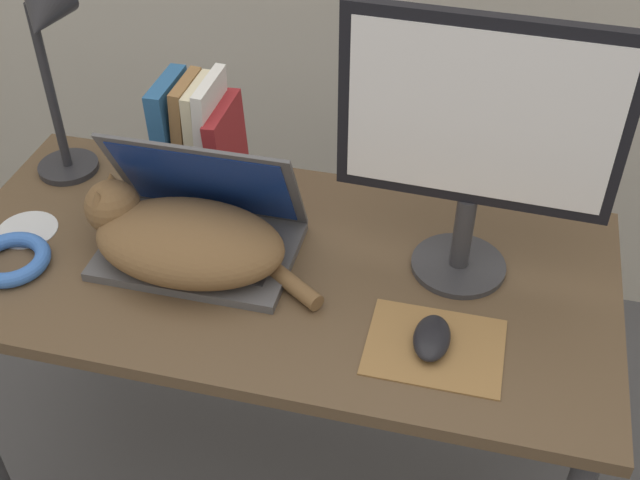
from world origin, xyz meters
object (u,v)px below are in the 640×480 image
at_px(desk_lamp, 48,50).
at_px(computer_mouse, 432,338).
at_px(laptop, 201,229).
at_px(cable_coil, 11,259).
at_px(book_row, 198,137).
at_px(external_monitor, 477,135).
at_px(cd_disc, 27,230).
at_px(cat, 181,238).

bearing_deg(desk_lamp, computer_mouse, -20.38).
bearing_deg(laptop, cable_coil, -157.91).
relative_size(computer_mouse, book_row, 0.43).
distance_m(laptop, computer_mouse, 0.49).
xyz_separation_m(laptop, computer_mouse, (0.47, -0.15, -0.03)).
relative_size(external_monitor, cable_coil, 3.40).
bearing_deg(laptop, book_row, 109.94).
relative_size(computer_mouse, cable_coil, 0.72).
bearing_deg(computer_mouse, desk_lamp, 159.62).
distance_m(external_monitor, book_row, 0.61).
bearing_deg(cd_disc, external_monitor, 6.20).
xyz_separation_m(laptop, desk_lamp, (-0.34, 0.15, 0.26)).
xyz_separation_m(computer_mouse, cable_coil, (-0.80, 0.01, -0.00)).
xyz_separation_m(external_monitor, cable_coil, (-0.82, -0.19, -0.28)).
distance_m(laptop, desk_lamp, 0.45).
xyz_separation_m(cable_coil, cd_disc, (-0.03, 0.10, -0.01)).
bearing_deg(desk_lamp, cat, -31.91).
height_order(laptop, desk_lamp, desk_lamp).
relative_size(book_row, cd_disc, 2.09).
bearing_deg(desk_lamp, laptop, -23.81).
bearing_deg(cat, cd_disc, 176.94).
xyz_separation_m(laptop, book_row, (-0.07, 0.20, 0.07)).
bearing_deg(book_row, external_monitor, -14.40).
bearing_deg(book_row, desk_lamp, -168.79).
relative_size(cat, computer_mouse, 4.53).
height_order(external_monitor, cable_coil, external_monitor).
distance_m(computer_mouse, book_row, 0.65).
xyz_separation_m(laptop, cat, (-0.02, -0.05, 0.02)).
bearing_deg(book_row, cable_coil, -127.40).
xyz_separation_m(laptop, external_monitor, (0.49, 0.06, 0.25)).
bearing_deg(external_monitor, cable_coil, -166.67).
bearing_deg(external_monitor, computer_mouse, -96.22).
relative_size(external_monitor, book_row, 2.01).
bearing_deg(cable_coil, cd_disc, 104.58).
relative_size(external_monitor, computer_mouse, 4.70).
bearing_deg(cd_disc, desk_lamp, 84.33).
bearing_deg(computer_mouse, cd_disc, 171.97).
distance_m(cat, computer_mouse, 0.49).
xyz_separation_m(cat, cable_coil, (-0.32, -0.08, -0.05)).
bearing_deg(book_row, laptop, -70.06).
bearing_deg(cable_coil, laptop, 22.09).
height_order(desk_lamp, cable_coil, desk_lamp).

